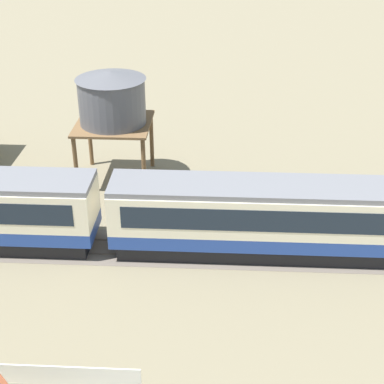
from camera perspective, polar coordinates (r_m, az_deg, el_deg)
name	(u,v)px	position (r m, az deg, el deg)	size (l,w,h in m)	color
passenger_train	(108,211)	(32.48, -8.16, -1.87)	(80.36, 3.13, 4.26)	#234293
water_tower	(112,100)	(38.72, -7.78, 8.87)	(4.90, 4.90, 7.65)	brown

